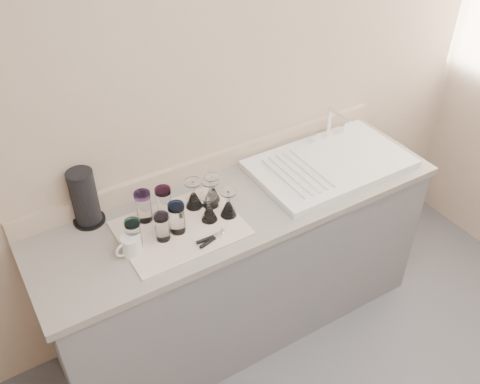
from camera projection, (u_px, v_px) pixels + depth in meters
counter_unit at (240, 265)px, 2.87m from camera, size 2.06×0.62×0.90m
sink_unit at (330, 163)px, 2.81m from camera, size 0.82×0.50×0.22m
dish_towel at (180, 228)px, 2.43m from camera, size 0.55×0.42×0.01m
tumbler_cyan at (144, 206)px, 2.43m from camera, size 0.08×0.08×0.15m
tumbler_purple at (164, 202)px, 2.46m from camera, size 0.07×0.07×0.15m
tumbler_magenta at (134, 233)px, 2.30m from camera, size 0.07×0.07×0.14m
tumbler_blue at (162, 227)px, 2.33m from camera, size 0.07×0.07×0.13m
tumbler_lavender at (177, 218)px, 2.37m from camera, size 0.08×0.08×0.15m
goblet_back_left at (194, 198)px, 2.52m from camera, size 0.08×0.08×0.15m
goblet_back_right at (212, 192)px, 2.56m from camera, size 0.08×0.08×0.14m
goblet_front_left at (209, 211)px, 2.44m from camera, size 0.08×0.08×0.14m
goblet_front_right at (228, 207)px, 2.47m from camera, size 0.08×0.08×0.14m
goblet_extra at (210, 197)px, 2.53m from camera, size 0.08×0.08×0.14m
can_opener at (211, 239)px, 2.36m from camera, size 0.14×0.05×0.02m
white_mug at (131, 245)px, 2.28m from camera, size 0.13×0.11×0.09m
paper_towel_roll at (85, 198)px, 2.39m from camera, size 0.15×0.15×0.28m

